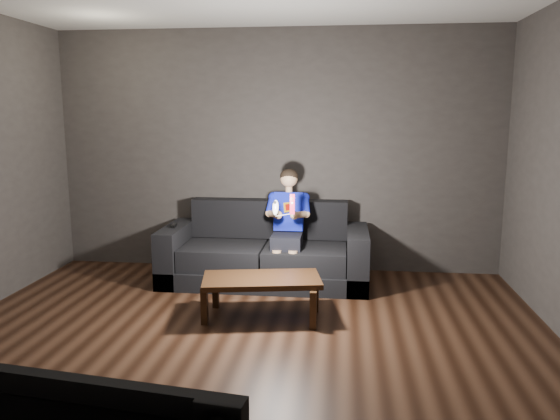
# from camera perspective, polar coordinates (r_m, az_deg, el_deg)

# --- Properties ---
(floor) EXTENTS (5.00, 5.00, 0.00)m
(floor) POSITION_cam_1_polar(r_m,az_deg,el_deg) (4.09, -4.77, -15.65)
(floor) COLOR black
(floor) RESTS_ON ground
(back_wall) EXTENTS (5.00, 0.04, 2.70)m
(back_wall) POSITION_cam_1_polar(r_m,az_deg,el_deg) (6.17, -0.37, 6.14)
(back_wall) COLOR #342F2D
(back_wall) RESTS_ON ground
(front_wall) EXTENTS (5.00, 0.04, 2.70)m
(front_wall) POSITION_cam_1_polar(r_m,az_deg,el_deg) (1.40, -26.34, -8.51)
(front_wall) COLOR #342F2D
(front_wall) RESTS_ON ground
(sofa) EXTENTS (2.15, 0.93, 0.83)m
(sofa) POSITION_cam_1_polar(r_m,az_deg,el_deg) (5.83, -1.53, -4.87)
(sofa) COLOR black
(sofa) RESTS_ON floor
(child) EXTENTS (0.45, 0.56, 1.12)m
(child) POSITION_cam_1_polar(r_m,az_deg,el_deg) (5.64, 0.83, -0.77)
(child) COLOR black
(child) RESTS_ON sofa
(wii_remote_red) EXTENTS (0.05, 0.07, 0.20)m
(wii_remote_red) POSITION_cam_1_polar(r_m,az_deg,el_deg) (5.18, 1.30, 0.61)
(wii_remote_red) COLOR #C81B43
(wii_remote_red) RESTS_ON child
(nunchuk_white) EXTENTS (0.07, 0.10, 0.16)m
(nunchuk_white) POSITION_cam_1_polar(r_m,az_deg,el_deg) (5.20, -0.47, 0.25)
(nunchuk_white) COLOR white
(nunchuk_white) RESTS_ON child
(wii_remote_black) EXTENTS (0.05, 0.16, 0.03)m
(wii_remote_black) POSITION_cam_1_polar(r_m,az_deg,el_deg) (5.89, -11.01, -1.60)
(wii_remote_black) COLOR black
(wii_remote_black) RESTS_ON sofa
(coffee_table) EXTENTS (1.09, 0.68, 0.37)m
(coffee_table) POSITION_cam_1_polar(r_m,az_deg,el_deg) (4.79, -1.93, -7.60)
(coffee_table) COLOR black
(coffee_table) RESTS_ON floor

